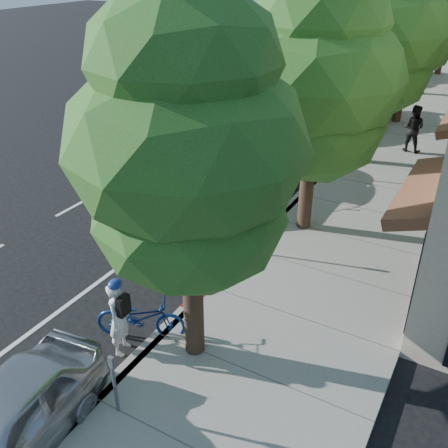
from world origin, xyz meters
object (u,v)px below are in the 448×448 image
Objects in this scene: near_car_a at (2,426)px; pedestrian at (413,128)px; street_tree_3 at (415,10)px; street_tree_2 at (378,34)px; silver_suv at (236,168)px; cyclist at (119,319)px; white_pickup at (363,109)px; street_tree_4 at (437,4)px; street_tree_1 at (316,81)px; bicycle at (141,317)px; dark_sedan at (306,120)px; dark_suv_far at (393,66)px; street_tree_0 at (188,151)px.

near_car_a is 2.14× the size of pedestrian.
street_tree_2 is at bearing -90.00° from street_tree_3.
street_tree_2 is 1.29× the size of silver_suv.
white_pickup is at bearing -14.98° from cyclist.
street_tree_4 is 8.23m from white_pickup.
street_tree_3 is 4.89× the size of cyclist.
silver_suv is (-3.10, 1.50, -3.57)m from street_tree_1.
street_tree_3 is 2.01× the size of near_car_a.
street_tree_3 reaches higher than street_tree_1.
near_car_a is at bearing 164.58° from cyclist.
bicycle is 17.09m from white_pickup.
street_tree_2 is 16.10m from near_car_a.
white_pickup is 4.04m from pedestrian.
white_pickup is (-1.40, 11.00, -3.66)m from street_tree_1.
dark_sedan is at bearing -107.33° from street_tree_4.
street_tree_3 is at bearing 59.37° from dark_sedan.
dark_suv_far is at bearing 90.08° from silver_suv.
street_tree_2 is 1.02× the size of street_tree_4.
street_tree_0 is 1.17× the size of silver_suv.
dark_sedan is at bearing 111.02° from street_tree_1.
silver_suv is 6.57m from dark_sedan.
bicycle is (-1.30, -18.09, -4.56)m from street_tree_3.
near_car_a is (-0.10, -3.41, 0.18)m from bicycle.
bicycle is at bearing -93.09° from street_tree_4.
street_tree_1 is at bearing -85.50° from dark_suv_far.
street_tree_2 reaches higher than bicycle.
street_tree_1 is at bearing 83.72° from pedestrian.
bicycle is (0.08, 0.55, -0.32)m from cyclist.
bicycle is at bearing 82.72° from pedestrian.
cyclist is (-1.38, -6.64, -3.59)m from street_tree_1.
pedestrian is (1.39, 8.10, -3.32)m from street_tree_1.
street_tree_0 reaches higher than bicycle.
street_tree_4 is 4.04× the size of pedestrian.
pedestrian reaches higher than white_pickup.
street_tree_4 is 25.00m from cyclist.
dark_sedan is at bearing -117.97° from white_pickup.
cyclist is at bearing 82.73° from near_car_a.
street_tree_4 is at bearing 90.00° from street_tree_2.
bicycle is 1.02× the size of pedestrian.
near_car_a reaches higher than bicycle.
street_tree_0 is 24.00m from street_tree_4.
street_tree_3 is 11.73m from silver_suv.
dark_suv_far is (0.69, 13.23, 0.10)m from dark_sedan.
street_tree_4 is 17.26m from silver_suv.
silver_suv is (-3.10, -16.50, -4.00)m from street_tree_4.
street_tree_3 reaches higher than near_car_a.
street_tree_3 is 21.99m from near_car_a.
street_tree_1 is 21.73m from dark_suv_far.
near_car_a is at bearing -93.73° from street_tree_3.
white_pickup is 1.01× the size of dark_suv_far.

